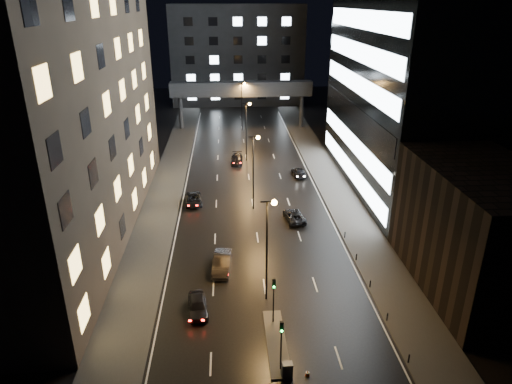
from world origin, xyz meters
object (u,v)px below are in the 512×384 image
car_away_a (198,305)px  utility_cabinet (287,369)px  car_away_d (237,159)px  car_toward_a (294,216)px  car_away_c (194,200)px  car_toward_b (299,172)px  car_away_b (222,263)px

car_away_a → utility_cabinet: size_ratio=3.60×
car_away_d → car_toward_a: 23.62m
car_toward_a → car_away_c: bearing=-32.6°
car_toward_b → car_away_b: bearing=63.1°
car_away_d → car_toward_a: car_away_d is taller
car_away_c → car_toward_a: size_ratio=1.02×
car_away_d → car_away_c: bearing=-107.8°
car_away_a → car_away_d: (4.59, 40.36, -0.01)m
car_away_b → car_toward_b: (12.09, 26.59, -0.18)m
car_away_c → car_away_d: car_away_d is taller
car_away_d → utility_cabinet: 48.57m
car_toward_a → car_toward_b: size_ratio=1.05×
car_away_a → car_toward_b: car_away_a is taller
car_toward_b → car_away_d: bearing=-38.1°
car_away_a → car_away_c: car_away_a is taller
car_away_b → car_away_c: car_away_b is taller
car_away_d → car_toward_b: 11.86m
car_away_c → car_toward_b: bearing=25.8°
car_toward_a → utility_cabinet: 26.20m
car_away_b → car_toward_a: 14.16m
car_away_c → car_away_b: bearing=-82.5°
car_toward_a → utility_cabinet: bearing=72.7°
car_away_a → car_toward_b: 36.34m
car_away_b → car_away_c: 17.28m
car_away_b → car_away_c: size_ratio=1.06×
car_away_a → car_away_d: bearing=76.4°
car_away_c → car_toward_b: car_away_c is taller
car_away_a → car_away_c: 23.74m
car_away_b → car_toward_a: size_ratio=1.08×
car_away_a → car_away_c: (-1.78, 23.67, -0.05)m
car_toward_a → car_away_a: bearing=49.6°
car_away_d → car_toward_b: size_ratio=1.09×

